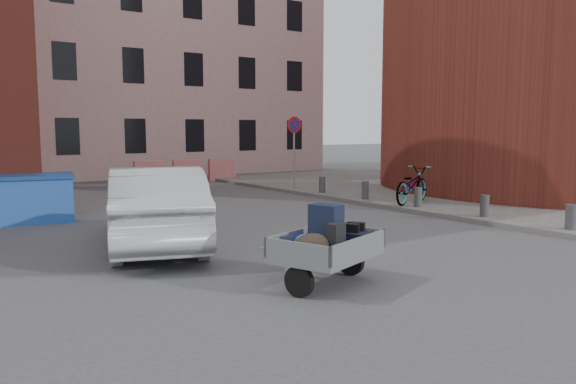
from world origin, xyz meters
TOP-DOWN VIEW (x-y plane):
  - ground at (0.00, 0.00)m, footprint 120.00×120.00m
  - sidewalk at (10.00, 4.00)m, footprint 9.00×24.00m
  - building_pink at (6.00, 22.00)m, footprint 16.00×8.00m
  - no_parking_sign at (6.00, 9.48)m, footprint 0.60×0.09m
  - bollards at (6.00, 3.40)m, footprint 0.22×9.02m
  - barriers at (4.20, 15.00)m, footprint 4.70×0.18m
  - trailer at (-0.89, -1.13)m, footprint 1.88×1.98m
  - dumpster at (-3.75, 7.72)m, footprint 3.04×1.96m
  - silver_car at (-1.90, 2.96)m, footprint 3.11×5.07m
  - bicycle at (6.42, 4.04)m, footprint 2.18×1.36m

SIDE VIEW (x-z plane):
  - ground at x=0.00m, z-range 0.00..0.00m
  - sidewalk at x=10.00m, z-range 0.00..0.12m
  - bollards at x=6.00m, z-range 0.12..0.67m
  - barriers at x=4.20m, z-range 0.00..1.00m
  - dumpster at x=-3.75m, z-range 0.00..1.19m
  - trailer at x=-0.89m, z-range 0.01..1.21m
  - bicycle at x=6.42m, z-range 0.12..1.20m
  - silver_car at x=-1.90m, z-range 0.00..1.58m
  - no_parking_sign at x=6.00m, z-range 0.69..3.34m
  - building_pink at x=6.00m, z-range 0.00..14.00m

